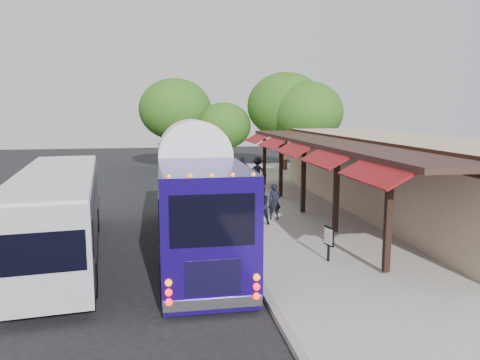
{
  "coord_description": "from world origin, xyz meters",
  "views": [
    {
      "loc": [
        -2.57,
        -16.07,
        4.86
      ],
      "look_at": [
        0.85,
        3.88,
        1.8
      ],
      "focal_mm": 35.0,
      "sensor_mm": 36.0,
      "label": 1
    }
  ],
  "objects": [
    {
      "name": "sidewalk",
      "position": [
        5.0,
        4.0,
        0.07
      ],
      "size": [
        10.0,
        40.0,
        0.15
      ],
      "primitive_type": "cube",
      "color": "#9E9B93",
      "rests_on": "ground"
    },
    {
      "name": "tree_far",
      "position": [
        -1.31,
        21.51,
        4.86
      ],
      "size": [
        5.7,
        5.7,
        7.29
      ],
      "color": "#382314",
      "rests_on": "ground"
    },
    {
      "name": "ground",
      "position": [
        0.0,
        0.0,
        0.0
      ],
      "size": [
        90.0,
        90.0,
        0.0
      ],
      "primitive_type": "plane",
      "color": "black",
      "rests_on": "ground"
    },
    {
      "name": "ped_c",
      "position": [
        2.37,
        11.76,
        1.08
      ],
      "size": [
        1.09,
        0.47,
        1.85
      ],
      "primitive_type": "imported",
      "rotation": [
        0.0,
        0.0,
        3.16
      ],
      "color": "black",
      "rests_on": "sidewalk"
    },
    {
      "name": "tree_mid",
      "position": [
        7.14,
        19.45,
        5.14
      ],
      "size": [
        6.02,
        6.02,
        7.71
      ],
      "color": "#382314",
      "rests_on": "ground"
    },
    {
      "name": "sign_board",
      "position": [
        2.55,
        -2.63,
        0.9
      ],
      "size": [
        0.17,
        0.5,
        1.1
      ],
      "rotation": [
        0.0,
        0.0,
        0.25
      ],
      "color": "black",
      "rests_on": "sidewalk"
    },
    {
      "name": "curb",
      "position": [
        0.05,
        4.0,
        0.07
      ],
      "size": [
        0.2,
        40.0,
        0.16
      ],
      "primitive_type": "cube",
      "color": "gray",
      "rests_on": "ground"
    },
    {
      "name": "tree_left",
      "position": [
        2.31,
        19.84,
        3.6
      ],
      "size": [
        4.22,
        4.22,
        5.4
      ],
      "color": "#382314",
      "rests_on": "ground"
    },
    {
      "name": "ped_b",
      "position": [
        1.47,
        2.39,
        0.96
      ],
      "size": [
        0.85,
        0.7,
        1.61
      ],
      "primitive_type": "imported",
      "rotation": [
        0.0,
        0.0,
        3.26
      ],
      "color": "black",
      "rests_on": "sidewalk"
    },
    {
      "name": "city_bus",
      "position": [
        -5.9,
        -0.38,
        1.59
      ],
      "size": [
        3.54,
        10.92,
        2.88
      ],
      "rotation": [
        0.0,
        0.0,
        0.11
      ],
      "color": "#989AA0",
      "rests_on": "ground"
    },
    {
      "name": "coach_bus",
      "position": [
        -1.45,
        -0.23,
        1.93
      ],
      "size": [
        2.43,
        11.3,
        3.6
      ],
      "rotation": [
        0.0,
        0.0,
        0.0
      ],
      "color": "#16075A",
      "rests_on": "ground"
    },
    {
      "name": "station_shelter",
      "position": [
        8.38,
        4.0,
        1.85
      ],
      "size": [
        8.15,
        20.0,
        3.6
      ],
      "color": "tan",
      "rests_on": "ground"
    },
    {
      "name": "ped_a",
      "position": [
        2.26,
        3.2,
        0.92
      ],
      "size": [
        0.58,
        0.4,
        1.54
      ],
      "primitive_type": "imported",
      "rotation": [
        0.0,
        0.0,
        -0.06
      ],
      "color": "black",
      "rests_on": "sidewalk"
    },
    {
      "name": "tree_right",
      "position": [
        8.32,
        17.82,
        4.64
      ],
      "size": [
        5.43,
        5.43,
        6.95
      ],
      "color": "#382314",
      "rests_on": "ground"
    },
    {
      "name": "ped_d",
      "position": [
        3.4,
        12.27,
        1.03
      ],
      "size": [
        1.3,
        1.01,
        1.77
      ],
      "primitive_type": "imported",
      "rotation": [
        0.0,
        0.0,
        2.79
      ],
      "color": "black",
      "rests_on": "sidewalk"
    }
  ]
}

